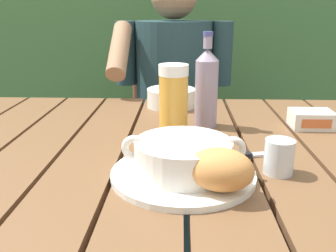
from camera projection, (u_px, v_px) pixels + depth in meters
name	position (u px, v px, depth m)	size (l,w,h in m)	color
dining_table	(155.00, 183.00, 0.88)	(1.26, 0.99, 0.74)	brown
hedge_backdrop	(160.00, 43.00, 2.39)	(3.61, 0.85, 2.01)	#3E6B38
chair_near_diner	(174.00, 128.00, 1.82)	(0.44, 0.46, 0.98)	brown
person_eating	(173.00, 92.00, 1.56)	(0.48, 0.47, 1.21)	#223D41
serving_plate	(183.00, 174.00, 0.71)	(0.28, 0.28, 0.01)	white
soup_bowl	(183.00, 155.00, 0.70)	(0.23, 0.18, 0.07)	white
bread_roll	(220.00, 169.00, 0.63)	(0.13, 0.11, 0.07)	#D08A47
beer_glass	(173.00, 100.00, 0.93)	(0.07, 0.07, 0.18)	gold
beer_bottle	(206.00, 87.00, 0.99)	(0.06, 0.06, 0.25)	#96869A
water_glass_small	(279.00, 157.00, 0.72)	(0.06, 0.06, 0.07)	silver
butter_tub	(311.00, 119.00, 1.00)	(0.11, 0.08, 0.05)	white
table_knife	(250.00, 155.00, 0.81)	(0.15, 0.06, 0.01)	silver
diner_bowl	(171.00, 98.00, 1.21)	(0.16, 0.16, 0.06)	white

